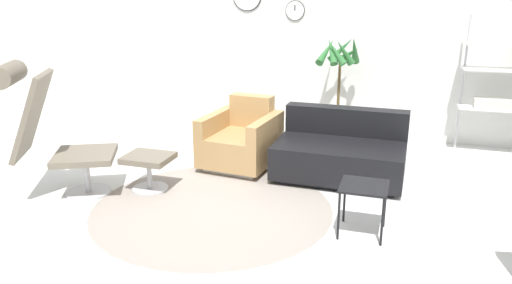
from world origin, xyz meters
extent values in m
plane|color=silver|center=(0.00, 0.00, 0.00)|extent=(12.00, 12.00, 0.00)
cube|color=silver|center=(0.00, 2.74, 1.40)|extent=(12.00, 0.06, 2.80)
cylinder|color=black|center=(0.12, 2.70, 1.66)|extent=(0.26, 0.01, 0.26)
cylinder|color=white|center=(0.12, 2.70, 1.66)|extent=(0.24, 0.02, 0.24)
cube|color=black|center=(0.12, 2.68, 1.69)|extent=(0.01, 0.01, 0.07)
cylinder|color=gray|center=(0.02, -0.07, 0.00)|extent=(2.22, 2.22, 0.01)
cylinder|color=#BCBCC1|center=(-1.29, -0.11, 0.01)|extent=(0.59, 0.59, 0.02)
cylinder|color=#BCBCC1|center=(-1.29, -0.11, 0.19)|extent=(0.06, 0.06, 0.33)
cube|color=#6B6051|center=(-1.29, -0.11, 0.39)|extent=(0.75, 0.75, 0.06)
cube|color=#6B6051|center=(-1.69, -0.30, 0.81)|extent=(0.56, 0.66, 0.80)
cylinder|color=#6B6051|center=(-1.82, -0.36, 1.20)|extent=(0.40, 0.54, 0.20)
cylinder|color=#BCBCC1|center=(-0.75, 0.15, 0.01)|extent=(0.36, 0.36, 0.02)
cylinder|color=#BCBCC1|center=(-0.75, 0.15, 0.16)|extent=(0.05, 0.05, 0.29)
cube|color=#6B6051|center=(-0.75, 0.15, 0.34)|extent=(0.46, 0.39, 0.06)
cube|color=silver|center=(-0.10, 1.08, 0.03)|extent=(0.67, 0.74, 0.06)
cube|color=#AD8451|center=(-0.10, 1.08, 0.22)|extent=(0.58, 0.88, 0.33)
cube|color=#AD8451|center=(-0.07, 1.41, 0.58)|extent=(0.52, 0.23, 0.37)
cube|color=#AD8451|center=(0.21, 1.05, 0.33)|extent=(0.20, 0.84, 0.53)
cube|color=#AD8451|center=(-0.41, 1.11, 0.33)|extent=(0.20, 0.84, 0.53)
cube|color=black|center=(1.02, 1.05, 0.03)|extent=(1.21, 0.77, 0.05)
cube|color=black|center=(1.02, 1.05, 0.22)|extent=(1.35, 0.91, 0.35)
cube|color=black|center=(1.03, 1.39, 0.55)|extent=(1.34, 0.22, 0.30)
cube|color=black|center=(1.39, -0.15, 0.42)|extent=(0.38, 0.38, 0.02)
cylinder|color=black|center=(1.21, -0.32, 0.20)|extent=(0.02, 0.02, 0.41)
cylinder|color=black|center=(1.56, -0.32, 0.20)|extent=(0.02, 0.02, 0.41)
cylinder|color=black|center=(1.21, 0.02, 0.20)|extent=(0.02, 0.02, 0.41)
cylinder|color=black|center=(1.56, 0.02, 0.20)|extent=(0.02, 0.02, 0.41)
cylinder|color=silver|center=(0.80, 2.32, 0.15)|extent=(0.31, 0.31, 0.29)
cylinder|color=#382819|center=(0.80, 2.32, 0.28)|extent=(0.28, 0.28, 0.02)
cylinder|color=brown|center=(0.80, 2.32, 0.67)|extent=(0.04, 0.04, 0.76)
cone|color=#2D6B33|center=(0.97, 2.32, 1.21)|extent=(0.10, 0.41, 0.39)
cone|color=#2D6B33|center=(0.89, 2.44, 1.14)|extent=(0.34, 0.29, 0.27)
cone|color=#2D6B33|center=(0.79, 2.45, 1.19)|extent=(0.35, 0.14, 0.35)
cone|color=#2D6B33|center=(0.61, 2.37, 1.18)|extent=(0.22, 0.46, 0.33)
cone|color=#2D6B33|center=(0.70, 2.26, 1.19)|extent=(0.24, 0.32, 0.34)
cone|color=#2D6B33|center=(0.76, 2.21, 1.18)|extent=(0.31, 0.20, 0.33)
cone|color=#2D6B33|center=(0.86, 2.23, 1.19)|extent=(0.29, 0.24, 0.34)
cylinder|color=#BCBCC1|center=(2.28, 2.53, 0.82)|extent=(0.03, 0.03, 1.65)
cube|color=white|center=(2.82, 2.41, 0.57)|extent=(1.14, 0.28, 0.02)
cube|color=beige|center=(2.67, 2.40, 0.63)|extent=(0.51, 0.24, 0.10)
camera|label=1|loc=(1.67, -3.98, 1.97)|focal=35.00mm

